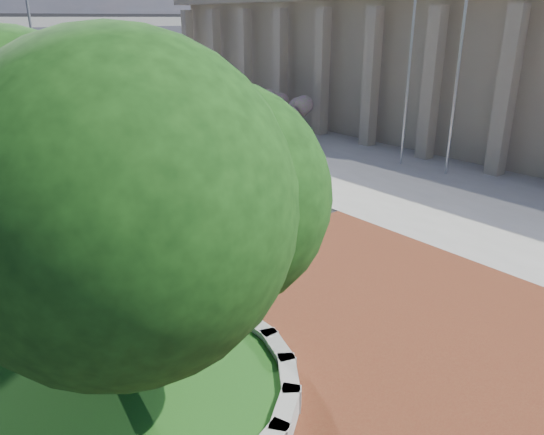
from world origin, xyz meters
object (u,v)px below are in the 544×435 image
Objects in this scene: flagpole_a at (410,56)px; parked_car at (21,104)px; post_clock at (224,221)px; flagpole_b at (461,48)px; street_lamp_near at (36,39)px.

parked_car is at bearing 110.75° from flagpole_a.
post_clock is 1.12× the size of parked_car.
post_clock is at bearing -164.56° from flagpole_b.
street_lamp_near is at bearing 116.65° from flagpole_a.
post_clock is 35.39m from parked_car.
flagpole_a is at bearing 95.85° from flagpole_b.
parked_car is (4.58, 35.04, -1.91)m from post_clock.
post_clock is at bearing -156.14° from flagpole_a.
street_lamp_near is (4.49, 28.29, 3.09)m from post_clock.
flagpole_b reaches higher than flagpole_a.
flagpole_b reaches higher than post_clock.
post_clock is at bearing -99.02° from street_lamp_near.
flagpole_a is 1.06× the size of street_lamp_near.
post_clock reaches higher than parked_car.
post_clock is at bearing -91.42° from parked_car.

